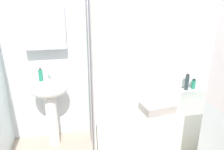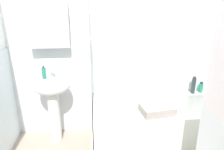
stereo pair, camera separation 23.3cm
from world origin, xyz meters
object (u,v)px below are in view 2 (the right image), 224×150
object	(u,v)px
sink	(53,96)
lotion_bottle	(193,85)
shampoo_bottle	(201,87)
towel_folded	(157,109)
soap_dispenser	(44,73)
bathtub	(157,124)

from	to	relation	value
sink	lotion_bottle	xyz separation A→B (m)	(1.87, 0.11, 0.03)
sink	shampoo_bottle	bearing A→B (deg)	3.90
shampoo_bottle	towel_folded	distance (m)	0.95
soap_dispenser	towel_folded	size ratio (longest dim) A/B	0.44
soap_dispenser	lotion_bottle	distance (m)	1.97
soap_dispenser	lotion_bottle	world-z (taller)	soap_dispenser
soap_dispenser	towel_folded	xyz separation A→B (m)	(1.29, -0.41, -0.34)
soap_dispenser	lotion_bottle	xyz separation A→B (m)	(1.95, 0.09, -0.27)
bathtub	towel_folded	world-z (taller)	towel_folded
lotion_bottle	soap_dispenser	bearing A→B (deg)	-177.32
bathtub	lotion_bottle	xyz separation A→B (m)	(0.58, 0.30, 0.39)
bathtub	lotion_bottle	size ratio (longest dim) A/B	6.63
sink	bathtub	world-z (taller)	sink
sink	towel_folded	xyz separation A→B (m)	(1.21, -0.39, -0.04)
soap_dispenser	shampoo_bottle	world-z (taller)	soap_dispenser
lotion_bottle	towel_folded	size ratio (longest dim) A/B	0.68
soap_dispenser	lotion_bottle	size ratio (longest dim) A/B	0.64
lotion_bottle	towel_folded	bearing A→B (deg)	-142.84
shampoo_bottle	soap_dispenser	bearing A→B (deg)	-176.88
sink	lotion_bottle	world-z (taller)	sink
bathtub	towel_folded	size ratio (longest dim) A/B	4.52
soap_dispenser	towel_folded	world-z (taller)	soap_dispenser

